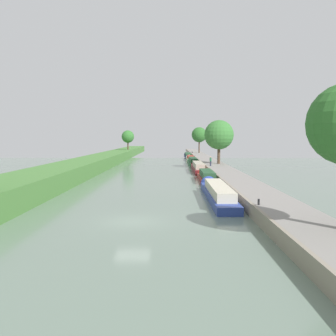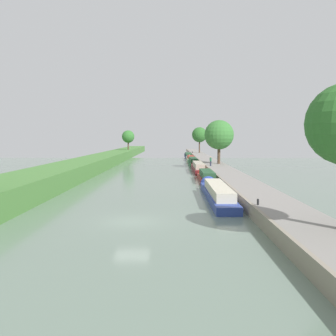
# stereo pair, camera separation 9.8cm
# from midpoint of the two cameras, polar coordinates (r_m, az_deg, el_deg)

# --- Properties ---
(ground_plane) EXTENTS (160.00, 160.00, 0.00)m
(ground_plane) POSITION_cam_midpoint_polar(r_m,az_deg,el_deg) (26.57, -5.55, -8.29)
(ground_plane) COLOR slate
(right_towpath) EXTENTS (3.95, 260.00, 1.01)m
(right_towpath) POSITION_cam_midpoint_polar(r_m,az_deg,el_deg) (27.51, 17.86, -6.97)
(right_towpath) COLOR gray
(right_towpath) RESTS_ON ground_plane
(stone_quay) EXTENTS (0.25, 260.00, 1.06)m
(stone_quay) POSITION_cam_midpoint_polar(r_m,az_deg,el_deg) (26.96, 13.56, -7.06)
(stone_quay) COLOR gray
(stone_quay) RESTS_ON ground_plane
(narrowboat_blue) EXTENTS (2.02, 16.71, 2.14)m
(narrowboat_blue) POSITION_cam_midpoint_polar(r_m,az_deg,el_deg) (36.34, 7.64, -3.75)
(narrowboat_blue) COLOR #283D93
(narrowboat_blue) RESTS_ON ground_plane
(narrowboat_red) EXTENTS (1.90, 11.81, 2.09)m
(narrowboat_red) POSITION_cam_midpoint_polar(r_m,az_deg,el_deg) (50.75, 6.02, -1.32)
(narrowboat_red) COLOR maroon
(narrowboat_red) RESTS_ON ground_plane
(narrowboat_maroon) EXTENTS (1.83, 14.83, 2.14)m
(narrowboat_maroon) POSITION_cam_midpoint_polar(r_m,az_deg,el_deg) (64.56, 4.72, 0.08)
(narrowboat_maroon) COLOR maroon
(narrowboat_maroon) RESTS_ON ground_plane
(narrowboat_green) EXTENTS (1.81, 15.50, 2.09)m
(narrowboat_green) POSITION_cam_midpoint_polar(r_m,az_deg,el_deg) (80.29, 3.93, 0.99)
(narrowboat_green) COLOR #1E6033
(narrowboat_green) RESTS_ON ground_plane
(narrowboat_cream) EXTENTS (1.84, 11.70, 1.84)m
(narrowboat_cream) POSITION_cam_midpoint_polar(r_m,az_deg,el_deg) (94.01, 3.55, 1.50)
(narrowboat_cream) COLOR beige
(narrowboat_cream) RESTS_ON ground_plane
(narrowboat_navy) EXTENTS (1.88, 15.78, 1.90)m
(narrowboat_navy) POSITION_cam_midpoint_polar(r_m,az_deg,el_deg) (108.48, 3.17, 1.97)
(narrowboat_navy) COLOR #141E42
(narrowboat_navy) RESTS_ON ground_plane
(tree_rightbank_midnear) EXTENTS (5.49, 5.49, 8.18)m
(tree_rightbank_midnear) POSITION_cam_midpoint_polar(r_m,az_deg,el_deg) (69.49, 8.00, 5.12)
(tree_rightbank_midnear) COLOR #4C3828
(tree_rightbank_midnear) RESTS_ON right_towpath
(tree_rightbank_midfar) EXTENTS (4.80, 4.80, 8.13)m
(tree_rightbank_midfar) POSITION_cam_midpoint_polar(r_m,az_deg,el_deg) (117.24, 4.95, 5.17)
(tree_rightbank_midfar) COLOR #4C3828
(tree_rightbank_midfar) RESTS_ON right_towpath
(tree_leftbank_downstream) EXTENTS (3.81, 3.81, 5.87)m
(tree_leftbank_downstream) POSITION_cam_midpoint_polar(r_m,az_deg,el_deg) (112.53, -6.19, 4.87)
(tree_leftbank_downstream) COLOR #4C3828
(tree_leftbank_downstream) RESTS_ON left_grassy_bank
(person_walking) EXTENTS (0.34, 0.34, 1.66)m
(person_walking) POSITION_cam_midpoint_polar(r_m,az_deg,el_deg) (63.89, 6.70, 1.10)
(person_walking) COLOR #282D42
(person_walking) RESTS_ON right_towpath
(mooring_bollard_near) EXTENTS (0.16, 0.16, 0.45)m
(mooring_bollard_near) POSITION_cam_midpoint_polar(r_m,az_deg,el_deg) (28.00, 13.93, -5.15)
(mooring_bollard_near) COLOR black
(mooring_bollard_near) RESTS_ON right_towpath
(mooring_bollard_far) EXTENTS (0.16, 0.16, 0.45)m
(mooring_bollard_far) POSITION_cam_midpoint_polar(r_m,az_deg,el_deg) (115.56, 3.88, 2.46)
(mooring_bollard_far) COLOR black
(mooring_bollard_far) RESTS_ON right_towpath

